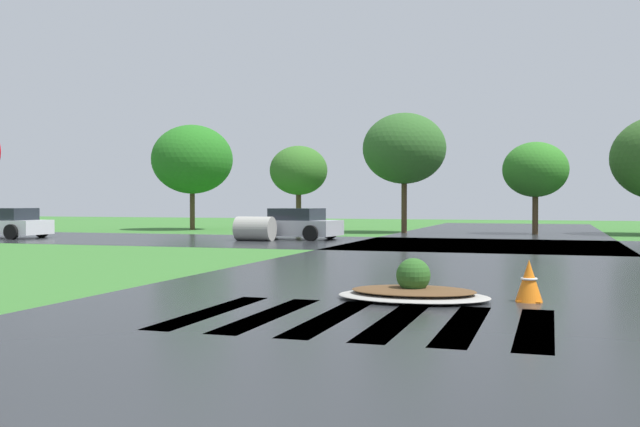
{
  "coord_description": "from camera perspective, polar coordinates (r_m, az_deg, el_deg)",
  "views": [
    {
      "loc": [
        2.44,
        -3.68,
        1.6
      ],
      "look_at": [
        -2.39,
        11.41,
        1.33
      ],
      "focal_mm": 40.8,
      "sensor_mm": 36.0,
      "label": 1
    }
  ],
  "objects": [
    {
      "name": "asphalt_roadway",
      "position": [
        13.98,
        7.62,
        -5.61
      ],
      "size": [
        9.91,
        80.0,
        0.01
      ],
      "primitive_type": "cube",
      "color": "#232628",
      "rests_on": "ground"
    },
    {
      "name": "asphalt_cross_road",
      "position": [
        27.25,
        12.59,
        -2.41
      ],
      "size": [
        90.0,
        8.92,
        0.01
      ],
      "primitive_type": "cube",
      "color": "#232628",
      "rests_on": "ground"
    },
    {
      "name": "crosswalk_stripes",
      "position": [
        9.95,
        3.36,
        -8.29
      ],
      "size": [
        4.95,
        3.29,
        0.01
      ],
      "color": "white",
      "rests_on": "ground"
    },
    {
      "name": "median_island",
      "position": [
        11.96,
        7.33,
        -6.03
      ],
      "size": [
        2.48,
        1.71,
        0.68
      ],
      "color": "#9E9B93",
      "rests_on": "ground"
    },
    {
      "name": "car_white_sedan",
      "position": [
        30.63,
        -2.22,
        -0.88
      ],
      "size": [
        4.34,
        2.55,
        1.3
      ],
      "rotation": [
        0.0,
        0.0,
        3.02
      ],
      "color": "#B7B7BF",
      "rests_on": "ground"
    },
    {
      "name": "car_blue_compact",
      "position": [
        34.55,
        -23.78,
        -0.75
      ],
      "size": [
        4.37,
        2.27,
        1.3
      ],
      "rotation": [
        0.0,
        0.0,
        3.17
      ],
      "color": "silver",
      "rests_on": "ground"
    },
    {
      "name": "drainage_pipe_stack",
      "position": [
        29.49,
        -5.13,
        -1.19
      ],
      "size": [
        1.55,
        1.02,
        0.98
      ],
      "color": "#9E9B93",
      "rests_on": "ground"
    },
    {
      "name": "traffic_cone",
      "position": [
        12.06,
        16.07,
        -5.14
      ],
      "size": [
        0.43,
        0.43,
        0.67
      ],
      "color": "orange",
      "rests_on": "ground"
    },
    {
      "name": "background_treeline",
      "position": [
        37.15,
        10.83,
        4.35
      ],
      "size": [
        35.4,
        5.84,
        6.05
      ],
      "color": "#4C3823",
      "rests_on": "ground"
    }
  ]
}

